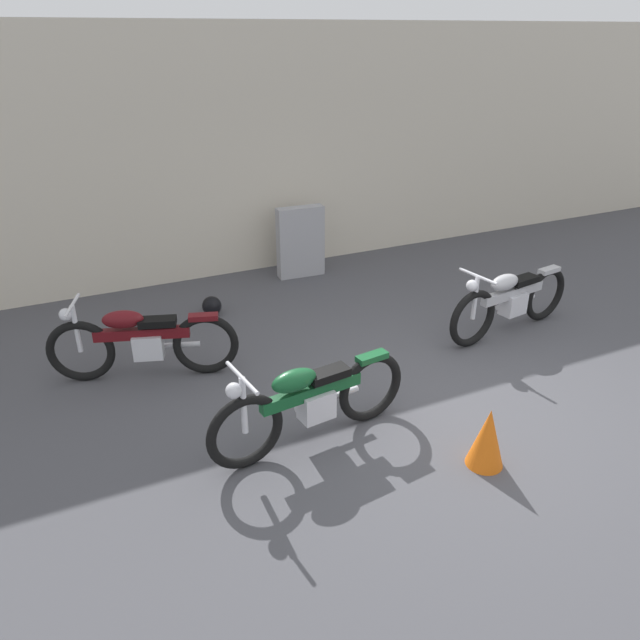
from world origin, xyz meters
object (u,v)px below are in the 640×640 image
at_px(traffic_cone, 487,438).
at_px(stone_marker, 300,242).
at_px(motorcycle_maroon, 142,341).
at_px(motorcycle_green, 310,401).
at_px(motorcycle_silver, 510,300).
at_px(helmet, 212,306).

bearing_deg(traffic_cone, stone_marker, 86.01).
bearing_deg(motorcycle_maroon, stone_marker, -125.07).
bearing_deg(motorcycle_maroon, motorcycle_green, 140.78).
xyz_separation_m(stone_marker, motorcycle_silver, (1.53, -2.81, -0.10)).
xyz_separation_m(stone_marker, helmet, (-1.61, -0.79, -0.40)).
xyz_separation_m(helmet, motorcycle_maroon, (-1.07, -1.21, 0.30)).
height_order(helmet, motorcycle_silver, motorcycle_silver).
height_order(helmet, traffic_cone, traffic_cone).
distance_m(motorcycle_silver, motorcycle_maroon, 4.29).
bearing_deg(motorcycle_silver, motorcycle_green, 9.09).
distance_m(helmet, motorcycle_maroon, 1.64).
bearing_deg(motorcycle_silver, stone_marker, -69.65).
height_order(stone_marker, traffic_cone, stone_marker).
xyz_separation_m(helmet, motorcycle_silver, (3.14, -2.02, 0.30)).
relative_size(stone_marker, motorcycle_green, 0.53).
relative_size(helmet, motorcycle_maroon, 0.13).
distance_m(helmet, traffic_cone, 4.11).
bearing_deg(stone_marker, motorcycle_green, -112.30).
xyz_separation_m(stone_marker, motorcycle_maroon, (-2.68, -2.00, -0.10)).
bearing_deg(traffic_cone, motorcycle_maroon, 131.13).
height_order(traffic_cone, motorcycle_maroon, motorcycle_maroon).
height_order(motorcycle_silver, motorcycle_maroon, motorcycle_silver).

